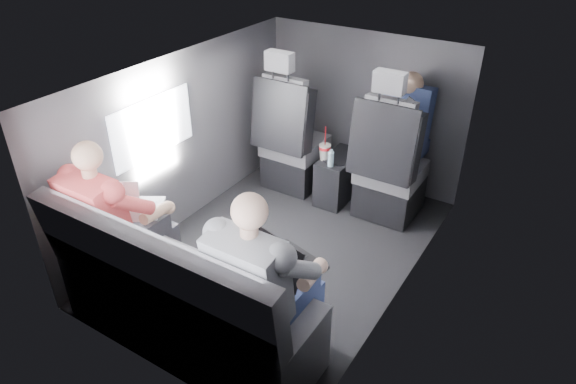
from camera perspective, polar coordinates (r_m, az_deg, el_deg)
The scene contains 19 objects.
floor at distance 3.87m, azimuth -0.50°, elevation -6.39°, with size 2.60×2.60×0.00m, color black.
ceiling at distance 3.24m, azimuth -0.61°, elevation 12.97°, with size 2.60×2.60×0.00m, color #B2B2AD.
panel_left at distance 4.01m, azimuth -11.51°, elevation 5.64°, with size 0.02×2.60×1.35m, color #56565B.
panel_right at distance 3.18m, azimuth 13.27°, elevation -1.78°, with size 0.02×2.60×1.35m, color #56565B.
panel_front at distance 4.55m, azimuth 8.41°, elevation 9.05°, with size 1.80×0.02×1.35m, color #56565B.
panel_back at distance 2.69m, azimuth -15.81°, elevation -8.98°, with size 1.80×0.02×1.35m, color #56565B.
side_window at distance 3.72m, azimuth -14.74°, elevation 6.96°, with size 0.02×0.75×0.42m, color white.
seatbelt at distance 3.81m, azimuth 10.71°, elevation 6.40°, with size 0.05×0.01×0.65m, color black.
front_seat_left at distance 4.47m, azimuth 0.40°, elevation 5.16°, with size 0.52×0.58×1.26m.
front_seat_right at distance 4.13m, azimuth 11.09°, elevation 2.17°, with size 0.52×0.58×1.26m.
center_console at distance 4.41m, azimuth 5.65°, elevation 1.63°, with size 0.24×0.48×0.41m.
rear_bench at distance 3.04m, azimuth -11.58°, elevation -11.95°, with size 1.60×0.57×0.92m.
soda_cup at distance 4.22m, azimuth 4.10°, elevation 4.53°, with size 0.10×0.10×0.29m.
water_bottle at distance 4.13m, azimuth 4.78°, elevation 3.71°, with size 0.05×0.05×0.14m.
laptop_white at distance 3.34m, azimuth -17.58°, elevation -1.47°, with size 0.44×0.49×0.26m.
laptop_black at distance 2.75m, azimuth -0.14°, elevation -7.70°, with size 0.39×0.38×0.24m.
passenger_rear_left at distance 3.26m, azimuth -18.42°, elevation -3.04°, with size 0.47×0.60×1.18m.
passenger_rear_right at distance 2.64m, azimuth -2.54°, elevation -10.08°, with size 0.48×0.61×1.20m.
passenger_front_right at distance 4.20m, azimuth 13.03°, elevation 7.63°, with size 0.37×0.37×0.71m.
Camera 1 is at (1.66, -2.59, 2.35)m, focal length 32.00 mm.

